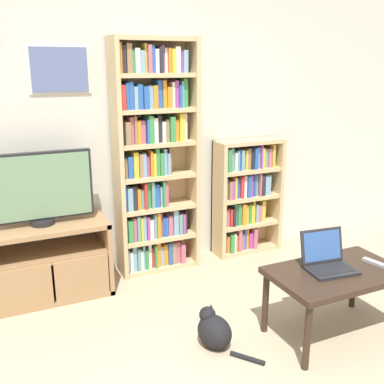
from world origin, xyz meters
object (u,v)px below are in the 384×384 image
at_px(television, 39,188).
at_px(coffee_table, 336,278).
at_px(bookshelf_tall, 153,159).
at_px(bookshelf_short, 244,196).
at_px(laptop, 327,260).
at_px(remote_near_laptop, 374,262).
at_px(tv_stand, 49,260).
at_px(cat, 214,330).

distance_m(television, coffee_table, 2.23).
height_order(bookshelf_tall, bookshelf_short, bookshelf_tall).
xyz_separation_m(bookshelf_tall, laptop, (0.70, -1.44, -0.47)).
bearing_deg(coffee_table, laptop, 122.17).
relative_size(television, remote_near_laptop, 4.77).
height_order(tv_stand, cat, tv_stand).
xyz_separation_m(laptop, remote_near_laptop, (0.34, -0.08, -0.05)).
distance_m(coffee_table, cat, 0.88).
relative_size(coffee_table, remote_near_laptop, 5.29).
xyz_separation_m(television, bookshelf_short, (1.88, 0.13, -0.32)).
xyz_separation_m(television, bookshelf_tall, (0.95, 0.13, 0.12)).
height_order(coffee_table, cat, coffee_table).
height_order(bookshelf_short, remote_near_laptop, bookshelf_short).
xyz_separation_m(bookshelf_short, laptop, (-0.23, -1.45, -0.03)).
height_order(tv_stand, remote_near_laptop, tv_stand).
relative_size(remote_near_laptop, cat, 0.36).
relative_size(tv_stand, laptop, 2.72).
relative_size(laptop, cat, 0.74).
height_order(laptop, cat, laptop).
xyz_separation_m(television, cat, (0.89, -1.16, -0.77)).
bearing_deg(laptop, coffee_table, -51.32).
distance_m(tv_stand, coffee_table, 2.16).
height_order(tv_stand, coffee_table, tv_stand).
relative_size(coffee_table, laptop, 2.57).
bearing_deg(laptop, remote_near_laptop, -6.84).
distance_m(tv_stand, remote_near_laptop, 2.42).
bearing_deg(remote_near_laptop, laptop, 154.71).
xyz_separation_m(tv_stand, television, (-0.02, 0.02, 0.58)).
height_order(coffee_table, laptop, laptop).
xyz_separation_m(laptop, cat, (-0.76, 0.16, -0.42)).
bearing_deg(remote_near_laptop, bookshelf_short, 82.13).
relative_size(bookshelf_tall, laptop, 5.87).
relative_size(coffee_table, cat, 1.89).
relative_size(tv_stand, coffee_table, 1.06).
height_order(tv_stand, television, television).
distance_m(television, bookshelf_tall, 0.97).
xyz_separation_m(tv_stand, bookshelf_short, (1.87, 0.15, 0.26)).
height_order(tv_stand, laptop, laptop).
height_order(bookshelf_short, cat, bookshelf_short).
bearing_deg(laptop, television, 147.96).
relative_size(tv_stand, television, 1.17).
bearing_deg(bookshelf_short, bookshelf_tall, -179.53).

